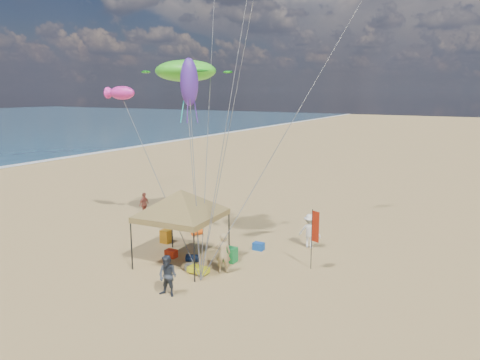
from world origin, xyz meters
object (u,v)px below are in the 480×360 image
Objects in this scene: cooler_blue at (258,246)px; person_far_a at (144,204)px; cooler_red at (171,254)px; chair_green at (231,255)px; person_near_b at (168,276)px; person_near_c at (310,231)px; chair_yellow at (166,236)px; canopy_tent at (181,193)px; feather_flag at (315,230)px; beach_cart at (198,270)px; person_near_a at (223,253)px.

person_far_a is (-9.27, 2.02, 0.59)m from cooler_blue.
cooler_red is 0.35× the size of person_far_a.
chair_green is 4.39m from person_near_b.
chair_green is at bearing 18.03° from cooler_red.
person_far_a is at bearing 167.72° from cooler_blue.
cooler_blue is 2.75m from person_near_c.
canopy_tent is at bearing -37.79° from chair_yellow.
person_far_a is at bearing -6.95° from person_near_c.
feather_flag is 1.68× the size of person_near_b.
person_near_c reaches higher than person_far_a.
feather_flag is at bearing 47.57° from person_near_b.
beach_cart is 0.49× the size of person_near_a.
person_near_c is (3.00, 5.67, 0.69)m from beach_cart.
beach_cart is (-4.24, -2.95, -1.67)m from feather_flag.
feather_flag reaches higher than chair_green.
feather_flag reaches higher than person_near_b.
person_near_a is 5.44m from person_near_c.
person_near_c is at bearing 62.12° from beach_cart.
cooler_red is 4.32m from person_near_b.
feather_flag is at bearing -108.25° from person_far_a.
person_far_a reaches higher than cooler_red.
feather_flag is 4.15m from chair_green.
person_near_b is (2.53, -3.44, 0.64)m from cooler_red.
cooler_blue is 2.15m from chair_green.
feather_flag reaches higher than cooler_blue.
person_near_b is at bearing -126.86° from feather_flag.
cooler_red reaches higher than beach_cart.
beach_cart is at bearing 57.22° from person_near_c.
person_near_a reaches higher than cooler_blue.
person_near_b is (1.62, -3.12, -2.55)m from canopy_tent.
canopy_tent reaches higher than cooler_blue.
cooler_blue is 0.77× the size of chair_green.
canopy_tent is 9.38× the size of chair_yellow.
chair_yellow is at bearing 134.37° from cooler_red.
chair_green is (2.82, 0.92, 0.16)m from cooler_red.
chair_green is 1.45m from person_near_a.
feather_flag is 8.28m from chair_yellow.
cooler_blue is (3.20, 3.02, 0.00)m from cooler_red.
cooler_red is at bearing -134.02° from person_far_a.
chair_yellow is 0.38× the size of person_near_a.
canopy_tent is at bearing -131.81° from person_far_a.
person_far_a is at bearing 166.08° from feather_flag.
person_far_a is (-8.38, 6.08, 0.58)m from beach_cart.
person_near_a is at bearing -74.35° from chair_green.
cooler_blue is (-3.35, 1.11, -1.68)m from feather_flag.
cooler_blue reaches higher than beach_cart.
feather_flag reaches higher than person_far_a.
cooler_red is 0.77× the size of chair_green.
person_far_a is (-4.48, 3.42, 0.43)m from chair_yellow.
feather_flag is 3.98× the size of chair_yellow.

